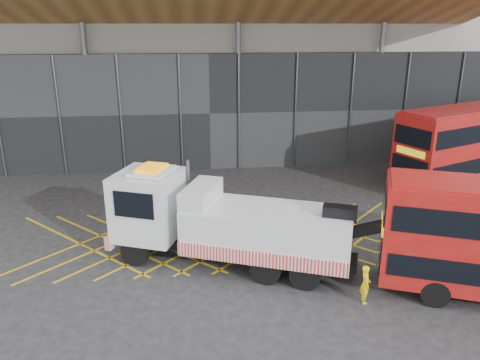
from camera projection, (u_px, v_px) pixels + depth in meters
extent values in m
plane|color=#262628|center=(182.00, 239.00, 22.63)|extent=(120.00, 120.00, 0.00)
cube|color=gold|center=(80.00, 244.00, 22.12)|extent=(7.16, 7.16, 0.01)
cube|color=gold|center=(80.00, 244.00, 22.12)|extent=(7.16, 7.16, 0.01)
cube|color=gold|center=(114.00, 242.00, 22.29)|extent=(7.16, 7.16, 0.01)
cube|color=gold|center=(114.00, 242.00, 22.29)|extent=(7.16, 7.16, 0.01)
cube|color=gold|center=(148.00, 240.00, 22.46)|extent=(7.16, 7.16, 0.01)
cube|color=gold|center=(148.00, 240.00, 22.46)|extent=(7.16, 7.16, 0.01)
cube|color=gold|center=(182.00, 239.00, 22.63)|extent=(7.16, 7.16, 0.01)
cube|color=gold|center=(182.00, 239.00, 22.63)|extent=(7.16, 7.16, 0.01)
cube|color=gold|center=(215.00, 237.00, 22.80)|extent=(7.16, 7.16, 0.01)
cube|color=gold|center=(215.00, 237.00, 22.80)|extent=(7.16, 7.16, 0.01)
cube|color=gold|center=(247.00, 236.00, 22.97)|extent=(7.16, 7.16, 0.01)
cube|color=gold|center=(247.00, 236.00, 22.97)|extent=(7.16, 7.16, 0.01)
cube|color=gold|center=(279.00, 234.00, 23.13)|extent=(7.16, 7.16, 0.01)
cube|color=gold|center=(279.00, 234.00, 23.13)|extent=(7.16, 7.16, 0.01)
cube|color=gold|center=(311.00, 233.00, 23.30)|extent=(7.16, 7.16, 0.01)
cube|color=gold|center=(311.00, 233.00, 23.30)|extent=(7.16, 7.16, 0.01)
cube|color=gold|center=(342.00, 231.00, 23.47)|extent=(7.16, 7.16, 0.01)
cube|color=gold|center=(342.00, 231.00, 23.47)|extent=(7.16, 7.16, 0.01)
cube|color=gold|center=(373.00, 230.00, 23.64)|extent=(7.16, 7.16, 0.01)
cube|color=gold|center=(373.00, 230.00, 23.64)|extent=(7.16, 7.16, 0.01)
cube|color=gray|center=(204.00, 35.00, 37.87)|extent=(55.00, 14.00, 18.00)
cube|color=black|center=(210.00, 113.00, 32.59)|extent=(55.00, 0.80, 8.00)
cylinder|color=#595B60|center=(90.00, 101.00, 31.24)|extent=(0.36, 0.36, 10.00)
cylinder|color=#595B60|center=(238.00, 98.00, 32.29)|extent=(0.36, 0.36, 10.00)
cylinder|color=#595B60|center=(377.00, 96.00, 33.34)|extent=(0.36, 0.36, 10.00)
cube|color=black|center=(232.00, 248.00, 20.06)|extent=(10.17, 4.91, 0.39)
cube|color=white|center=(149.00, 204.00, 20.49)|extent=(3.49, 3.55, 2.87)
cube|color=black|center=(121.00, 191.00, 20.67)|extent=(0.95, 2.28, 1.22)
cube|color=red|center=(124.00, 231.00, 21.29)|extent=(1.32, 2.77, 0.61)
cube|color=orange|center=(152.00, 168.00, 19.90)|extent=(1.42, 1.60, 0.13)
cube|color=white|center=(267.00, 229.00, 19.34)|extent=(7.39, 5.10, 1.77)
cube|color=red|center=(260.00, 259.00, 18.25)|extent=(6.39, 2.60, 0.61)
cube|color=white|center=(201.00, 194.00, 19.65)|extent=(2.01, 2.87, 0.77)
cube|color=black|center=(340.00, 213.00, 18.28)|extent=(1.44, 1.00, 0.55)
cube|color=black|center=(368.00, 229.00, 18.18)|extent=(2.39, 1.25, 1.20)
cylinder|color=black|center=(135.00, 252.00, 20.05)|extent=(1.27, 0.81, 1.22)
cylinder|color=black|center=(158.00, 230.00, 22.17)|extent=(1.27, 0.81, 1.22)
cylinder|color=black|center=(305.00, 275.00, 18.22)|extent=(1.27, 0.81, 1.22)
cylinder|color=black|center=(312.00, 248.00, 20.34)|extent=(1.27, 0.81, 1.22)
cylinder|color=#595B60|center=(189.00, 186.00, 20.95)|extent=(0.15, 0.15, 2.43)
cube|color=black|center=(380.00, 246.00, 18.33)|extent=(0.91, 2.11, 1.31)
cube|color=black|center=(385.00, 204.00, 17.77)|extent=(0.91, 2.11, 0.96)
cube|color=yellow|center=(382.00, 224.00, 18.02)|extent=(0.74, 1.69, 0.35)
cylinder|color=black|center=(435.00, 293.00, 17.11)|extent=(1.08, 0.68, 1.05)
cylinder|color=black|center=(429.00, 264.00, 19.18)|extent=(1.08, 0.68, 1.05)
cube|color=#9E0F0C|center=(478.00, 141.00, 29.89)|extent=(12.47, 7.56, 4.36)
cube|color=black|center=(475.00, 156.00, 30.22)|extent=(12.05, 7.41, 0.95)
cube|color=black|center=(480.00, 126.00, 29.57)|extent=(12.05, 7.41, 1.07)
cube|color=black|center=(408.00, 170.00, 27.27)|extent=(1.06, 2.34, 1.46)
cube|color=black|center=(412.00, 137.00, 26.65)|extent=(1.06, 2.34, 1.07)
cube|color=yellow|center=(410.00, 152.00, 26.93)|extent=(0.85, 1.86, 0.39)
cylinder|color=black|center=(450.00, 189.00, 27.68)|extent=(1.21, 0.78, 1.17)
cylinder|color=black|center=(415.00, 177.00, 29.78)|extent=(1.21, 0.78, 1.17)
imported|color=yellow|center=(365.00, 284.00, 17.30)|extent=(0.44, 0.60, 1.51)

